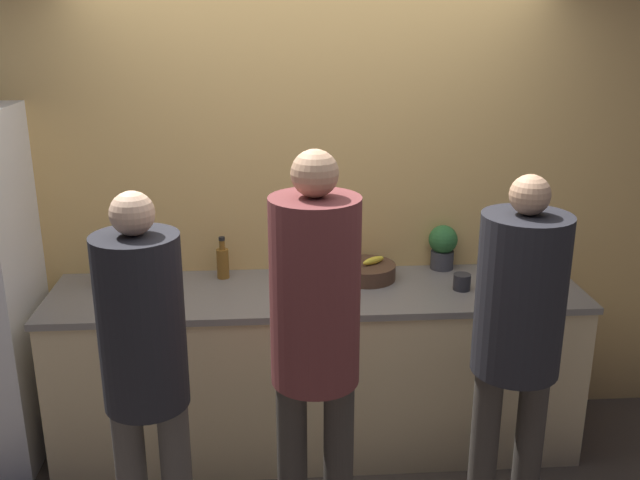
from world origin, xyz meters
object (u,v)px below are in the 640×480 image
(utensil_crock, at_px, (110,274))
(fruit_bowl, at_px, (366,271))
(bottle_amber, at_px, (223,262))
(cup_black, at_px, (462,282))
(person_center, at_px, (315,328))
(person_right, at_px, (518,324))
(potted_plant, at_px, (443,245))
(person_left, at_px, (145,360))

(utensil_crock, bearing_deg, fruit_bowl, 0.02)
(bottle_amber, height_order, cup_black, bottle_amber)
(person_center, distance_m, cup_black, 1.18)
(person_right, bearing_deg, potted_plant, 95.34)
(utensil_crock, distance_m, potted_plant, 1.85)
(person_center, xyz_separation_m, fruit_bowl, (0.35, 1.03, -0.15))
(cup_black, bearing_deg, fruit_bowl, 157.91)
(person_left, xyz_separation_m, person_right, (1.58, 0.17, 0.03))
(bottle_amber, bearing_deg, person_left, -102.34)
(utensil_crock, bearing_deg, person_right, -24.37)
(utensil_crock, height_order, bottle_amber, utensil_crock)
(person_center, bearing_deg, utensil_crock, 135.43)
(person_center, relative_size, cup_black, 20.09)
(person_center, distance_m, potted_plant, 1.41)
(person_right, relative_size, potted_plant, 6.69)
(person_right, relative_size, utensil_crock, 6.70)
(potted_plant, bearing_deg, utensil_crock, -175.88)
(person_left, distance_m, person_center, 0.69)
(person_left, height_order, potted_plant, person_left)
(person_left, relative_size, fruit_bowl, 5.23)
(fruit_bowl, relative_size, utensil_crock, 1.28)
(utensil_crock, relative_size, cup_black, 2.76)
(person_center, height_order, bottle_amber, person_center)
(utensil_crock, relative_size, potted_plant, 1.00)
(person_center, height_order, cup_black, person_center)
(person_right, bearing_deg, cup_black, 95.41)
(person_left, bearing_deg, fruit_bowl, 45.51)
(person_left, bearing_deg, utensil_crock, 108.81)
(person_center, height_order, potted_plant, person_center)
(fruit_bowl, relative_size, bottle_amber, 1.38)
(cup_black, relative_size, potted_plant, 0.36)
(utensil_crock, distance_m, bottle_amber, 0.61)
(person_right, height_order, utensil_crock, person_right)
(person_left, xyz_separation_m, potted_plant, (1.49, 1.18, 0.05))
(bottle_amber, height_order, potted_plant, potted_plant)
(person_center, xyz_separation_m, potted_plant, (0.80, 1.16, -0.05))
(person_right, bearing_deg, bottle_amber, 144.72)
(person_center, height_order, fruit_bowl, person_center)
(bottle_amber, bearing_deg, fruit_bowl, -4.87)
(person_left, relative_size, person_center, 0.92)
(person_right, bearing_deg, fruit_bowl, 122.02)
(bottle_amber, relative_size, potted_plant, 0.93)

